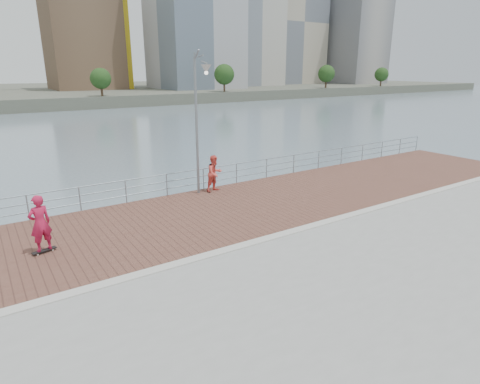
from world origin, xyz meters
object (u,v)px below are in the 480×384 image
guardrail (185,179)px  skateboarder (40,223)px  street_lamp (201,100)px  bystander (215,173)px

guardrail → skateboarder: bearing=-152.8°
guardrail → skateboarder: 8.08m
street_lamp → bystander: 3.82m
guardrail → bystander: size_ratio=20.98×
skateboarder → guardrail: bearing=-167.0°
skateboarder → bystander: bearing=-174.7°
street_lamp → skateboarder: bearing=-160.5°
street_lamp → skateboarder: 8.86m
bystander → guardrail: bearing=141.4°
street_lamp → guardrail: bearing=115.5°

